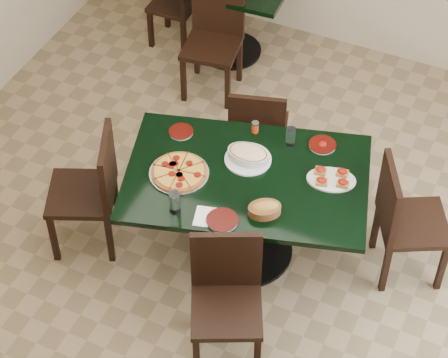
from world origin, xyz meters
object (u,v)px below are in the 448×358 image
at_px(lasagna_casserole, 248,155).
at_px(bruschetta_platter, 331,178).
at_px(chair_right, 402,216).
at_px(chair_left, 93,186).
at_px(pepperoni_pizza, 179,172).
at_px(back_chair_near, 214,33).
at_px(bread_basket, 265,209).
at_px(chair_far, 258,129).
at_px(back_chair_left, 182,0).
at_px(back_table, 231,1).
at_px(chair_near, 226,292).
at_px(main_table, 246,195).

distance_m(lasagna_casserole, bruschetta_platter, 0.56).
bearing_deg(bruschetta_platter, chair_right, -2.90).
distance_m(chair_left, pepperoni_pizza, 0.64).
height_order(chair_left, bruschetta_platter, chair_left).
xyz_separation_m(chair_right, back_chair_near, (-1.94, 1.27, -0.00)).
bearing_deg(bread_basket, pepperoni_pizza, 138.32).
bearing_deg(bread_basket, chair_right, 1.50).
height_order(pepperoni_pizza, lasagna_casserole, lasagna_casserole).
height_order(chair_far, back_chair_left, chair_far).
bearing_deg(chair_right, bread_basket, 98.42).
bearing_deg(back_table, chair_far, -61.86).
bearing_deg(back_chair_left, pepperoni_pizza, 25.62).
xyz_separation_m(chair_right, bread_basket, (-0.75, -0.54, 0.27)).
distance_m(chair_far, chair_near, 1.49).
distance_m(main_table, back_chair_near, 1.84).
xyz_separation_m(main_table, chair_right, (0.97, 0.29, -0.05)).
bearing_deg(pepperoni_pizza, chair_left, -164.72).
bearing_deg(back_table, back_chair_left, -176.26).
distance_m(chair_near, pepperoni_pizza, 0.85).
distance_m(chair_right, pepperoni_pizza, 1.47).
xyz_separation_m(back_chair_near, lasagna_casserole, (0.92, -1.42, 0.28)).
bearing_deg(pepperoni_pizza, chair_right, 18.47).
relative_size(main_table, chair_near, 1.94).
bearing_deg(main_table, lasagna_casserole, 94.74).
xyz_separation_m(main_table, back_chair_left, (-1.46, 1.95, -0.12)).
bearing_deg(chair_right, chair_left, 80.11).
bearing_deg(bruschetta_platter, back_chair_left, 122.49).
xyz_separation_m(chair_far, lasagna_casserole, (0.17, -0.57, 0.32)).
relative_size(main_table, bread_basket, 7.08).
xyz_separation_m(main_table, bread_basket, (0.23, -0.25, 0.22)).
relative_size(chair_left, pepperoni_pizza, 2.45).
bearing_deg(back_table, chair_left, -92.25).
distance_m(chair_left, back_chair_left, 2.33).
bearing_deg(pepperoni_pizza, back_table, 106.07).
relative_size(lasagna_casserole, bruschetta_platter, 0.85).
distance_m(back_table, chair_right, 2.64).
distance_m(chair_far, pepperoni_pizza, 0.94).
bearing_deg(back_chair_left, main_table, 35.80).
distance_m(chair_far, chair_right, 1.26).
relative_size(back_chair_near, bread_basket, 3.71).
relative_size(back_table, lasagna_casserole, 3.35).
relative_size(chair_far, back_chair_near, 0.93).
bearing_deg(main_table, bread_basket, -63.49).
relative_size(chair_far, lasagna_casserole, 2.81).
relative_size(back_table, bruschetta_platter, 2.83).
height_order(main_table, bread_basket, bread_basket).
distance_m(main_table, back_table, 2.26).
distance_m(back_table, lasagna_casserole, 2.13).
xyz_separation_m(bread_basket, bruschetta_platter, (0.28, 0.43, -0.02)).
xyz_separation_m(chair_left, lasagna_casserole, (0.92, 0.46, 0.26)).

